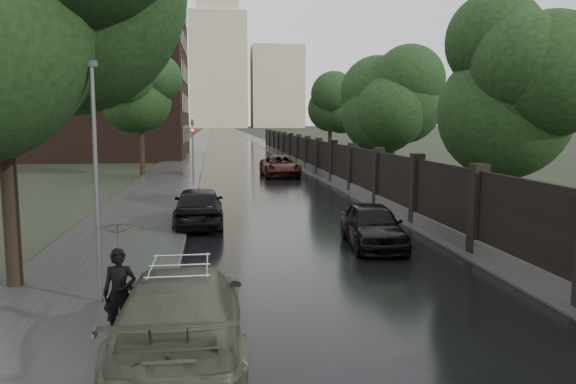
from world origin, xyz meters
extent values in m
plane|color=black|center=(0.00, 0.00, 0.00)|extent=(800.00, 800.00, 0.00)
cube|color=black|center=(0.00, 190.00, 0.01)|extent=(8.00, 420.00, 0.02)
cube|color=#2D2D2D|center=(-6.00, 190.00, 0.08)|extent=(4.00, 420.00, 0.16)
cube|color=#2D2D2D|center=(5.50, 190.00, 0.04)|extent=(3.00, 420.00, 0.08)
cube|color=#383533|center=(4.60, 32.00, 0.25)|extent=(0.40, 75.00, 0.50)
cube|color=black|center=(4.60, 32.00, 1.50)|extent=(0.15, 75.00, 2.00)
cube|color=black|center=(4.60, 70.00, 1.35)|extent=(0.45, 0.45, 2.70)
cylinder|color=black|center=(-7.60, 3.00, 3.58)|extent=(0.36, 0.36, 7.15)
cylinder|color=black|center=(-8.00, 30.00, 2.93)|extent=(0.36, 0.36, 5.85)
sphere|color=black|center=(-8.00, 30.00, 5.27)|extent=(4.25, 4.25, 4.25)
cylinder|color=black|center=(7.50, 8.00, 2.76)|extent=(0.36, 0.36, 5.53)
sphere|color=black|center=(7.50, 8.00, 4.97)|extent=(4.08, 4.08, 4.08)
cylinder|color=black|center=(7.50, 22.00, 2.76)|extent=(0.36, 0.36, 5.53)
sphere|color=black|center=(7.50, 22.00, 4.97)|extent=(4.08, 4.08, 4.08)
cylinder|color=black|center=(7.50, 40.00, 2.76)|extent=(0.36, 0.36, 5.53)
sphere|color=black|center=(7.50, 40.00, 4.97)|extent=(4.08, 4.08, 4.08)
cylinder|color=#59595E|center=(-5.40, 1.50, 2.50)|extent=(0.10, 0.10, 5.00)
cube|color=#59595E|center=(-5.40, 1.50, 5.05)|extent=(0.25, 0.12, 0.12)
cylinder|color=#59595E|center=(-4.30, 25.00, 1.50)|extent=(0.12, 0.12, 3.00)
imported|color=#59595E|center=(-4.30, 25.00, 3.50)|extent=(0.16, 0.20, 1.00)
sphere|color=#FF0C0C|center=(-4.30, 24.85, 3.35)|extent=(0.14, 0.14, 0.14)
cube|color=black|center=(-18.00, 52.00, 10.00)|extent=(24.00, 18.00, 20.00)
cube|color=tan|center=(-32.00, 300.00, 22.00)|extent=(28.00, 22.00, 44.00)
cube|color=tan|center=(32.00, 300.00, 22.00)|extent=(28.00, 22.00, 44.00)
cube|color=tan|center=(0.00, 300.00, 30.00)|extent=(30.00, 30.00, 60.00)
imported|color=#494C3D|center=(-3.60, -1.06, 0.75)|extent=(2.11, 5.17, 1.50)
imported|color=black|center=(-3.60, 10.63, 0.77)|extent=(1.83, 4.50, 1.53)
imported|color=black|center=(1.87, 6.44, 0.68)|extent=(1.86, 4.11, 1.37)
imported|color=black|center=(1.60, 28.98, 0.74)|extent=(2.57, 5.37, 1.48)
imported|color=black|center=(-4.67, -0.54, 0.95)|extent=(0.58, 0.39, 1.58)
imported|color=black|center=(-4.67, -0.54, 2.21)|extent=(0.93, 0.95, 0.84)
camera|label=1|loc=(-3.01, -10.28, 3.93)|focal=35.00mm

